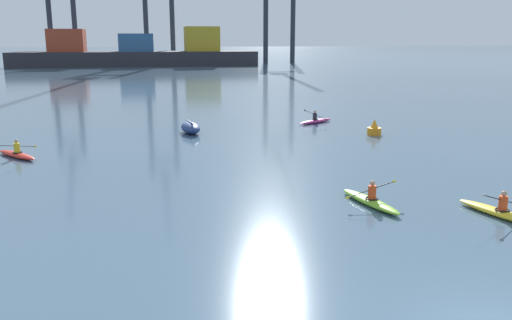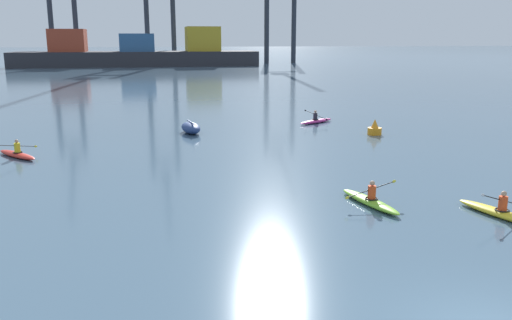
{
  "view_description": "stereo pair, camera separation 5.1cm",
  "coord_description": "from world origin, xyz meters",
  "px_view_note": "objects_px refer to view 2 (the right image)",
  "views": [
    {
      "loc": [
        -6.98,
        -8.52,
        6.05
      ],
      "look_at": [
        -2.09,
        14.57,
        0.6
      ],
      "focal_mm": 36.98,
      "sensor_mm": 36.0,
      "label": 1
    },
    {
      "loc": [
        -6.93,
        -8.53,
        6.05
      ],
      "look_at": [
        -2.09,
        14.57,
        0.6
      ],
      "focal_mm": 36.98,
      "sensor_mm": 36.0,
      "label": 2
    }
  ],
  "objects_px": {
    "container_barge": "(138,53)",
    "kayak_yellow": "(500,212)",
    "kayak_magenta": "(316,121)",
    "kayak_lime": "(370,200)",
    "channel_buoy": "(375,129)",
    "capsized_dinghy": "(191,128)",
    "kayak_red": "(17,154)"
  },
  "relations": [
    {
      "from": "kayak_yellow",
      "to": "kayak_magenta",
      "type": "xyz_separation_m",
      "value": [
        0.29,
        21.25,
        0.0
      ]
    },
    {
      "from": "capsized_dinghy",
      "to": "channel_buoy",
      "type": "bearing_deg",
      "value": -14.51
    },
    {
      "from": "channel_buoy",
      "to": "kayak_yellow",
      "type": "height_order",
      "value": "kayak_yellow"
    },
    {
      "from": "kayak_lime",
      "to": "kayak_yellow",
      "type": "bearing_deg",
      "value": -29.41
    },
    {
      "from": "capsized_dinghy",
      "to": "channel_buoy",
      "type": "height_order",
      "value": "channel_buoy"
    },
    {
      "from": "container_barge",
      "to": "kayak_lime",
      "type": "distance_m",
      "value": 105.89
    },
    {
      "from": "channel_buoy",
      "to": "kayak_yellow",
      "type": "xyz_separation_m",
      "value": [
        -2.49,
        -15.9,
        -0.19
      ]
    },
    {
      "from": "capsized_dinghy",
      "to": "channel_buoy",
      "type": "distance_m",
      "value": 11.93
    },
    {
      "from": "container_barge",
      "to": "kayak_lime",
      "type": "relative_size",
      "value": 15.43
    },
    {
      "from": "container_barge",
      "to": "kayak_lime",
      "type": "bearing_deg",
      "value": -85.05
    },
    {
      "from": "channel_buoy",
      "to": "kayak_magenta",
      "type": "bearing_deg",
      "value": 112.3
    },
    {
      "from": "capsized_dinghy",
      "to": "kayak_red",
      "type": "height_order",
      "value": "kayak_red"
    },
    {
      "from": "channel_buoy",
      "to": "kayak_lime",
      "type": "relative_size",
      "value": 0.29
    },
    {
      "from": "kayak_yellow",
      "to": "kayak_magenta",
      "type": "bearing_deg",
      "value": 89.21
    },
    {
      "from": "channel_buoy",
      "to": "kayak_lime",
      "type": "height_order",
      "value": "channel_buoy"
    },
    {
      "from": "capsized_dinghy",
      "to": "kayak_yellow",
      "type": "bearing_deg",
      "value": -64.37
    },
    {
      "from": "container_barge",
      "to": "kayak_yellow",
      "type": "bearing_deg",
      "value": -83.12
    },
    {
      "from": "channel_buoy",
      "to": "kayak_magenta",
      "type": "relative_size",
      "value": 0.31
    },
    {
      "from": "kayak_magenta",
      "to": "kayak_lime",
      "type": "relative_size",
      "value": 0.93
    },
    {
      "from": "channel_buoy",
      "to": "kayak_lime",
      "type": "xyz_separation_m",
      "value": [
        -6.35,
        -13.73,
        -0.19
      ]
    },
    {
      "from": "capsized_dinghy",
      "to": "channel_buoy",
      "type": "relative_size",
      "value": 2.74
    },
    {
      "from": "channel_buoy",
      "to": "capsized_dinghy",
      "type": "bearing_deg",
      "value": 165.49
    },
    {
      "from": "kayak_lime",
      "to": "channel_buoy",
      "type": "bearing_deg",
      "value": 65.16
    },
    {
      "from": "capsized_dinghy",
      "to": "kayak_red",
      "type": "bearing_deg",
      "value": -150.73
    },
    {
      "from": "capsized_dinghy",
      "to": "kayak_magenta",
      "type": "height_order",
      "value": "kayak_magenta"
    },
    {
      "from": "container_barge",
      "to": "kayak_magenta",
      "type": "relative_size",
      "value": 16.58
    },
    {
      "from": "kayak_magenta",
      "to": "capsized_dinghy",
      "type": "bearing_deg",
      "value": -165.84
    },
    {
      "from": "kayak_lime",
      "to": "kayak_magenta",
      "type": "bearing_deg",
      "value": 77.7
    },
    {
      "from": "container_barge",
      "to": "kayak_yellow",
      "type": "height_order",
      "value": "container_barge"
    },
    {
      "from": "capsized_dinghy",
      "to": "kayak_magenta",
      "type": "bearing_deg",
      "value": 14.16
    },
    {
      "from": "kayak_yellow",
      "to": "kayak_lime",
      "type": "relative_size",
      "value": 1.0
    },
    {
      "from": "container_barge",
      "to": "channel_buoy",
      "type": "height_order",
      "value": "container_barge"
    }
  ]
}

